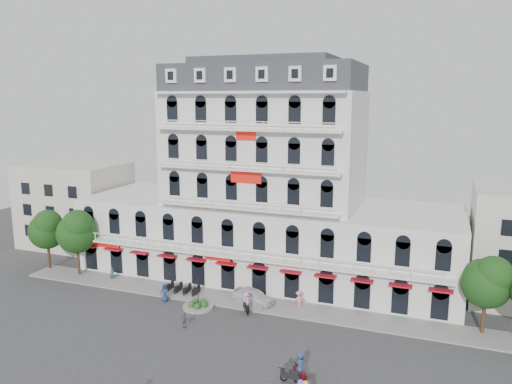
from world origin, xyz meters
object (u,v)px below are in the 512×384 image
object	(u,v)px
parked_car	(254,296)
rider_east	(300,366)
rider_center	(246,302)
rider_northeast	(291,370)

from	to	relation	value
parked_car	rider_east	world-z (taller)	rider_east
parked_car	rider_center	size ratio (longest dim) A/B	2.15
rider_east	rider_center	xyz separation A→B (m)	(-8.35, 9.79, 0.02)
rider_east	rider_center	world-z (taller)	rider_east
parked_car	rider_northeast	distance (m)	15.06
parked_car	rider_northeast	size ratio (longest dim) A/B	2.30
parked_car	rider_east	size ratio (longest dim) A/B	2.09
rider_northeast	parked_car	bearing A→B (deg)	-59.46
rider_east	rider_northeast	bearing A→B (deg)	87.52
rider_east	parked_car	bearing A→B (deg)	-9.64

